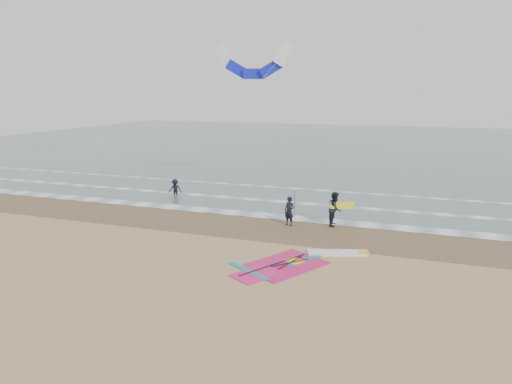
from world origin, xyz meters
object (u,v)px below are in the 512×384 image
(person_standing, at_px, (289,211))
(person_wading, at_px, (175,185))
(person_walking, at_px, (335,209))
(windsurf_rig, at_px, (300,262))
(surf_kite, at_px, (253,65))

(person_standing, bearing_deg, person_wading, 172.85)
(person_standing, relative_size, person_walking, 0.87)
(person_walking, relative_size, person_wading, 1.27)
(windsurf_rig, bearing_deg, surf_kite, 117.02)
(surf_kite, bearing_deg, person_wading, -140.19)
(person_wading, bearing_deg, surf_kite, 28.90)
(person_wading, xyz_separation_m, surf_kite, (4.69, 3.91, 8.56))
(person_standing, height_order, surf_kite, surf_kite)
(windsurf_rig, height_order, surf_kite, surf_kite)
(person_walking, distance_m, person_wading, 13.00)
(windsurf_rig, distance_m, surf_kite, 18.38)
(windsurf_rig, xyz_separation_m, person_standing, (-1.95, 5.36, 0.80))
(person_wading, bearing_deg, person_standing, -36.98)
(windsurf_rig, bearing_deg, person_wading, 139.31)
(person_standing, relative_size, surf_kite, 0.17)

